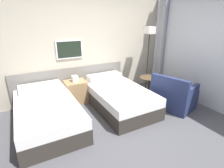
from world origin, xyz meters
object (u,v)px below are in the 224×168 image
Objects in this scene: side_table at (149,83)px; armchair at (173,96)px; nightstand at (76,91)px; floor_lamp at (149,39)px; bed_near_door at (47,113)px; bed_near_window at (118,97)px.

side_table is 0.71m from armchair.
nightstand is 2.34m from floor_lamp.
bed_near_door is 2.54m from side_table.
bed_near_door is 1.88× the size of armchair.
floor_lamp is (1.22, 0.48, 1.21)m from bed_near_window.
armchair reaches higher than nightstand.
bed_near_window is (1.59, 0.00, 0.00)m from bed_near_door.
armchair is (0.17, -0.68, -0.13)m from side_table.
armchair is at bearing -95.03° from floor_lamp.
floor_lamp is (2.80, 0.48, 1.21)m from bed_near_door.
floor_lamp is at bearing 21.42° from bed_near_window.
floor_lamp is 1.18m from side_table.
bed_near_window is at bearing 43.02° from armchair.
floor_lamp reaches higher than bed_near_door.
side_table is at bearing 0.82° from bed_near_door.
nightstand reaches higher than bed_near_window.
bed_near_door is 1.59m from bed_near_window.
nightstand is at bearing 138.78° from bed_near_window.
side_table is (0.94, 0.04, 0.16)m from bed_near_window.
armchair is at bearing -35.00° from nightstand.
armchair is (-0.10, -1.12, -1.18)m from floor_lamp.
nightstand is (-0.79, 0.70, 0.03)m from bed_near_window.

